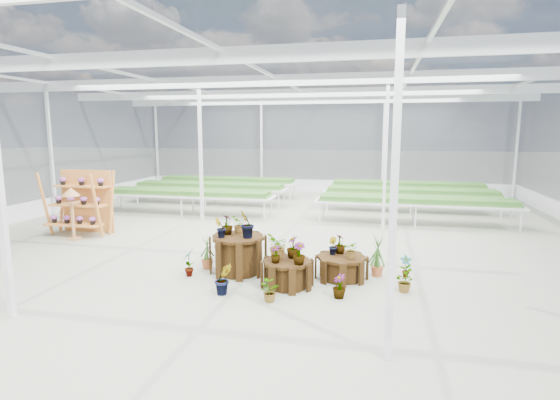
% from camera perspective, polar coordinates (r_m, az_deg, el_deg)
% --- Properties ---
extents(ground_plane, '(24.00, 24.00, 0.00)m').
position_cam_1_polar(ground_plane, '(10.49, -3.32, -7.75)').
color(ground_plane, gray).
rests_on(ground_plane, ground).
extents(greenhouse_shell, '(18.00, 24.00, 4.50)m').
position_cam_1_polar(greenhouse_shell, '(10.08, -3.43, 4.59)').
color(greenhouse_shell, white).
rests_on(greenhouse_shell, ground).
extents(steel_frame, '(18.00, 24.00, 4.50)m').
position_cam_1_polar(steel_frame, '(10.08, -3.43, 4.59)').
color(steel_frame, silver).
rests_on(steel_frame, ground).
extents(nursery_benches, '(16.00, 7.00, 0.84)m').
position_cam_1_polar(nursery_benches, '(17.28, 3.26, 0.35)').
color(nursery_benches, silver).
rests_on(nursery_benches, ground).
extents(plinth_tall, '(1.52, 1.52, 0.81)m').
position_cam_1_polar(plinth_tall, '(9.48, -5.48, -7.07)').
color(plinth_tall, black).
rests_on(plinth_tall, ground).
extents(plinth_mid, '(1.31, 1.31, 0.53)m').
position_cam_1_polar(plinth_mid, '(8.67, 0.94, -9.56)').
color(plinth_mid, black).
rests_on(plinth_mid, ground).
extents(plinth_low, '(1.20, 1.20, 0.48)m').
position_cam_1_polar(plinth_low, '(9.21, 8.02, -8.70)').
color(plinth_low, black).
rests_on(plinth_low, ground).
extents(shelf_rack, '(1.79, 0.96, 1.88)m').
position_cam_1_polar(shelf_rack, '(14.00, -24.80, -0.37)').
color(shelf_rack, '#C77A34').
rests_on(shelf_rack, ground).
extents(bird_table, '(0.41, 0.41, 1.48)m').
position_cam_1_polar(bird_table, '(13.45, -25.48, -1.65)').
color(bird_table, '#AC7546').
rests_on(bird_table, ground).
extents(nursery_plants, '(4.72, 2.85, 1.43)m').
position_cam_1_polar(nursery_plants, '(9.19, 0.79, -6.81)').
color(nursery_plants, '#336223').
rests_on(nursery_plants, ground).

